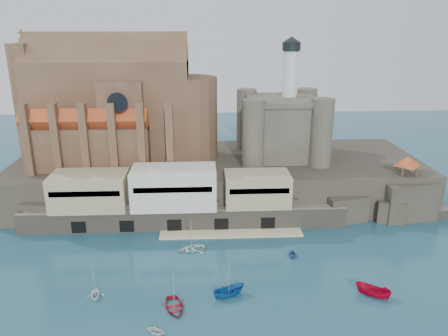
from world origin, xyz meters
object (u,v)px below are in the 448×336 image
at_px(church, 119,110).
at_px(castle_keep, 282,124).
at_px(boat_1, 156,333).
at_px(pavilion, 407,162).
at_px(boat_0, 174,308).
at_px(boat_2, 229,296).

bearing_deg(church, castle_keep, -1.11).
bearing_deg(boat_1, pavilion, -26.31).
bearing_deg(boat_0, boat_1, -125.22).
xyz_separation_m(church, boat_2, (24.30, -45.88, -22.13)).
height_order(pavilion, boat_2, pavilion).
bearing_deg(boat_0, boat_2, 4.89).
bearing_deg(pavilion, castle_keep, 149.82).
height_order(church, boat_2, church).
relative_size(church, boat_0, 8.16).
xyz_separation_m(church, boat_0, (15.59, -48.74, -22.13)).
bearing_deg(boat_2, boat_1, 106.61).
bearing_deg(boat_2, castle_keep, -40.62).
height_order(church, pavilion, church).
xyz_separation_m(boat_0, boat_1, (-2.28, -5.66, 0.00)).
bearing_deg(boat_0, church, 94.44).
bearing_deg(boat_2, church, 6.72).
bearing_deg(pavilion, boat_1, -143.88).
bearing_deg(boat_1, boat_2, -24.63).
xyz_separation_m(pavilion, boat_1, (-52.81, -38.55, -12.73)).
distance_m(castle_keep, pavilion, 30.50).
height_order(church, boat_0, church).
xyz_separation_m(castle_keep, boat_0, (-24.61, -47.96, -18.31)).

